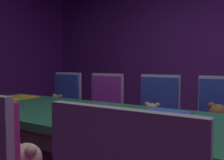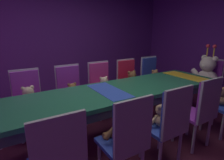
% 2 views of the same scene
% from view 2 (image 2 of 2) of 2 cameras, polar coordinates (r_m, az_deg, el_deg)
% --- Properties ---
extents(ground_plane, '(7.90, 7.90, 0.00)m').
position_cam_2_polar(ground_plane, '(2.83, -0.92, -17.71)').
color(ground_plane, '#591E33').
extents(wall_left, '(0.12, 6.40, 2.80)m').
position_cam_2_polar(wall_left, '(4.80, -17.44, 12.91)').
color(wall_left, '#59267F').
rests_on(wall_left, ground_plane).
extents(banquet_table, '(0.90, 3.75, 0.75)m').
position_cam_2_polar(banquet_table, '(2.54, -0.99, -5.16)').
color(banquet_table, '#26724C').
rests_on(banquet_table, ground_plane).
extents(chair_left_1, '(0.42, 0.41, 0.98)m').
position_cam_2_polar(chair_left_1, '(3.03, -24.73, -4.37)').
color(chair_left_1, purple).
rests_on(chair_left_1, ground_plane).
extents(teddy_left_1, '(0.26, 0.34, 0.32)m').
position_cam_2_polar(teddy_left_1, '(2.90, -24.35, -5.27)').
color(teddy_left_1, beige).
rests_on(teddy_left_1, chair_left_1).
extents(chair_left_2, '(0.42, 0.41, 0.98)m').
position_cam_2_polar(chair_left_2, '(3.17, -13.01, -2.52)').
color(chair_left_2, purple).
rests_on(chair_left_2, ground_plane).
extents(teddy_left_2, '(0.22, 0.28, 0.26)m').
position_cam_2_polar(teddy_left_2, '(3.05, -12.11, -3.68)').
color(teddy_left_2, olive).
rests_on(teddy_left_2, chair_left_2).
extents(chair_left_3, '(0.42, 0.41, 0.98)m').
position_cam_2_polar(chair_left_3, '(3.40, -3.61, -0.91)').
color(chair_left_3, '#CC338C').
rests_on(chair_left_3, ground_plane).
extents(teddy_left_3, '(0.23, 0.30, 0.29)m').
position_cam_2_polar(teddy_left_3, '(3.28, -2.42, -1.77)').
color(teddy_left_3, beige).
rests_on(teddy_left_3, chair_left_3).
extents(chair_left_4, '(0.42, 0.41, 0.98)m').
position_cam_2_polar(chair_left_4, '(3.69, 4.87, 0.36)').
color(chair_left_4, red).
rests_on(chair_left_4, ground_plane).
extents(teddy_left_4, '(0.27, 0.35, 0.33)m').
position_cam_2_polar(teddy_left_4, '(3.57, 6.26, -0.13)').
color(teddy_left_4, brown).
rests_on(teddy_left_4, chair_left_4).
extents(chair_left_5, '(0.42, 0.41, 0.98)m').
position_cam_2_polar(chair_left_5, '(4.10, 11.81, 1.60)').
color(chair_left_5, '#2D47B2').
rests_on(chair_left_5, ground_plane).
extents(teddy_left_5, '(0.23, 0.29, 0.28)m').
position_cam_2_polar(teddy_left_5, '(4.00, 13.19, 0.91)').
color(teddy_left_5, '#9E7247').
rests_on(teddy_left_5, chair_left_5).
extents(chair_right_1, '(0.42, 0.41, 0.98)m').
position_cam_2_polar(chair_right_1, '(1.58, -16.33, -22.34)').
color(chair_right_1, '#2D47B2').
rests_on(chair_right_1, ground_plane).
extents(chair_right_2, '(0.42, 0.41, 0.98)m').
position_cam_2_polar(chair_right_2, '(1.79, 5.02, -16.72)').
color(chair_right_2, '#2D47B2').
rests_on(chair_right_2, ground_plane).
extents(teddy_right_2, '(0.26, 0.33, 0.32)m').
position_cam_2_polar(teddy_right_2, '(1.90, 2.31, -14.85)').
color(teddy_right_2, brown).
rests_on(teddy_right_2, chair_right_2).
extents(chair_right_3, '(0.42, 0.41, 0.98)m').
position_cam_2_polar(chair_right_3, '(2.15, 17.68, -11.68)').
color(chair_right_3, '#2D47B2').
rests_on(chair_right_3, ground_plane).
extents(teddy_right_3, '(0.22, 0.29, 0.27)m').
position_cam_2_polar(teddy_right_3, '(2.24, 14.85, -10.88)').
color(teddy_right_3, tan).
rests_on(teddy_right_3, chair_right_3).
extents(chair_right_4, '(0.42, 0.41, 0.98)m').
position_cam_2_polar(chair_right_4, '(2.63, 26.32, -7.53)').
color(chair_right_4, purple).
rests_on(chair_right_4, ground_plane).
extents(teddy_right_5, '(0.22, 0.29, 0.27)m').
position_cam_2_polar(teddy_right_5, '(3.20, 30.46, -4.57)').
color(teddy_right_5, '#9E7247').
rests_on(teddy_right_5, chair_right_5).
extents(throne_chair, '(0.41, 0.42, 0.98)m').
position_cam_2_polar(throne_chair, '(4.27, 28.21, 0.63)').
color(throne_chair, purple).
rests_on(throne_chair, ground_plane).
extents(king_teddy_bear, '(0.64, 0.49, 0.82)m').
position_cam_2_polar(king_teddy_bear, '(4.10, 27.23, 2.00)').
color(king_teddy_bear, silver).
rests_on(king_teddy_bear, throne_chair).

